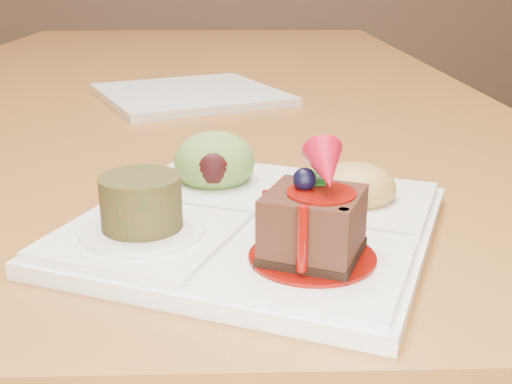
{
  "coord_description": "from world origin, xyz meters",
  "views": [
    {
      "loc": [
        0.1,
        -1.18,
        0.95
      ],
      "look_at": [
        0.12,
        -0.72,
        0.79
      ],
      "focal_mm": 45.0,
      "sensor_mm": 36.0,
      "label": 1
    }
  ],
  "objects": [
    {
      "name": "second_plate",
      "position": [
        0.03,
        -0.19,
        0.76
      ],
      "size": [
        0.34,
        0.34,
        0.01
      ],
      "primitive_type": "cube",
      "rotation": [
        0.0,
        0.0,
        0.41
      ],
      "color": "white",
      "rests_on": "dining_table"
    },
    {
      "name": "dining_table",
      "position": [
        0.0,
        0.0,
        0.68
      ],
      "size": [
        1.0,
        1.8,
        0.75
      ],
      "color": "#985E27",
      "rests_on": "ground"
    },
    {
      "name": "sampler_plate",
      "position": [
        0.12,
        -0.72,
        0.77
      ],
      "size": [
        0.33,
        0.33,
        0.1
      ],
      "rotation": [
        0.0,
        0.0,
        -0.39
      ],
      "color": "white",
      "rests_on": "dining_table"
    }
  ]
}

